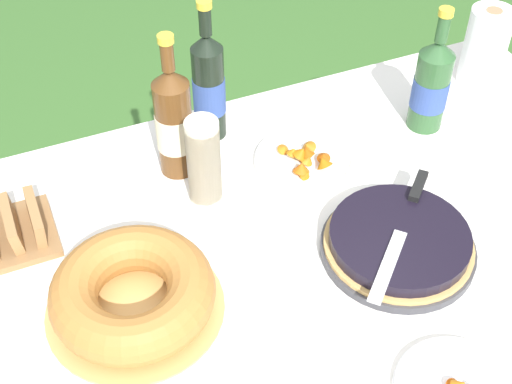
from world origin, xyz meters
TOP-DOWN VIEW (x-y plane):
  - garden_table at (0.00, 0.00)m, footprint 1.90×1.20m
  - tablecloth at (0.00, 0.00)m, footprint 1.91×1.21m
  - berry_tart at (0.28, -0.01)m, footprint 0.32×0.32m
  - serving_knife at (0.30, 0.01)m, footprint 0.29×0.28m
  - bundt_cake at (-0.25, 0.06)m, footprint 0.34×0.34m
  - cup_stack at (-0.03, 0.29)m, footprint 0.07×0.07m
  - cider_bottle_green at (0.56, 0.33)m, footprint 0.09×0.09m
  - cider_bottle_amber at (-0.05, 0.41)m, footprint 0.08×0.08m
  - juice_bottle_red at (0.06, 0.50)m, footprint 0.08×0.08m
  - snack_plate_near at (0.22, 0.31)m, footprint 0.23×0.23m
  - paper_towel_roll at (0.79, 0.43)m, footprint 0.11×0.11m

SIDE VIEW (x-z plane):
  - garden_table at x=0.00m, z-range 0.32..1.09m
  - tablecloth at x=0.00m, z-range 0.70..0.81m
  - snack_plate_near at x=0.22m, z-range 0.75..0.81m
  - berry_tart at x=0.28m, z-range 0.77..0.82m
  - bundt_cake at x=-0.25m, z-range 0.77..0.86m
  - serving_knife at x=0.30m, z-range 0.82..0.84m
  - paper_towel_roll at x=0.79m, z-range 0.77..0.98m
  - cup_stack at x=-0.03m, z-range 0.77..0.98m
  - cider_bottle_green at x=0.56m, z-range 0.73..1.04m
  - cider_bottle_amber at x=-0.05m, z-range 0.73..1.08m
  - juice_bottle_red at x=0.06m, z-range 0.73..1.08m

